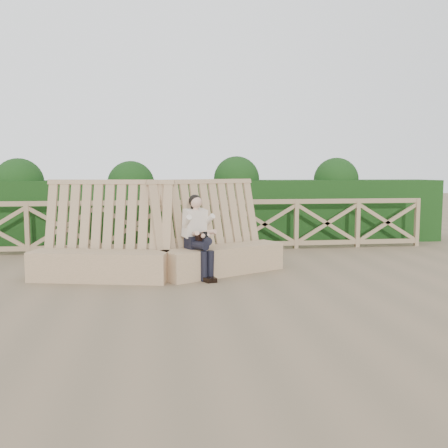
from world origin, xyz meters
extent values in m
plane|color=brown|center=(0.00, 0.00, 0.00)|extent=(60.00, 60.00, 0.00)
cube|color=#8A744F|center=(-1.83, 0.73, 0.23)|extent=(2.22, 0.98, 0.46)
cube|color=#8A744F|center=(-1.77, 1.00, 0.81)|extent=(2.21, 0.93, 1.58)
cube|color=#8A744F|center=(0.17, 0.99, 0.23)|extent=(2.15, 1.46, 0.46)
cube|color=#8A744F|center=(0.05, 1.23, 0.81)|extent=(2.12, 1.41, 1.58)
cube|color=black|center=(-0.30, 0.84, 0.56)|extent=(0.40, 0.35, 0.20)
cube|color=beige|center=(-0.32, 0.88, 0.87)|extent=(0.44, 0.39, 0.48)
sphere|color=tan|center=(-0.30, 0.84, 1.21)|extent=(0.25, 0.25, 0.19)
sphere|color=black|center=(-0.31, 0.87, 1.23)|extent=(0.28, 0.28, 0.21)
cylinder|color=black|center=(-0.29, 0.64, 0.55)|extent=(0.30, 0.43, 0.14)
cylinder|color=black|center=(-0.17, 0.72, 0.61)|extent=(0.31, 0.44, 0.15)
cylinder|color=black|center=(-0.21, 0.45, 0.23)|extent=(0.15, 0.15, 0.46)
cylinder|color=black|center=(-0.11, 0.48, 0.23)|extent=(0.15, 0.15, 0.46)
cube|color=black|center=(-0.18, 0.38, 0.04)|extent=(0.17, 0.23, 0.07)
cube|color=black|center=(-0.09, 0.40, 0.04)|extent=(0.17, 0.23, 0.07)
cube|color=black|center=(-0.21, 0.70, 0.65)|extent=(0.23, 0.20, 0.14)
cube|color=black|center=(-0.17, 0.57, 0.71)|extent=(0.09, 0.10, 0.11)
cube|color=#896E4F|center=(0.00, 3.50, 1.05)|extent=(10.10, 0.07, 0.10)
cube|color=#896E4F|center=(0.00, 3.50, 0.12)|extent=(10.10, 0.07, 0.10)
cube|color=black|center=(0.00, 4.70, 0.75)|extent=(12.00, 1.20, 1.50)
camera|label=1|loc=(-0.97, -7.17, 1.70)|focal=40.00mm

